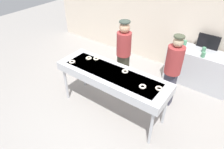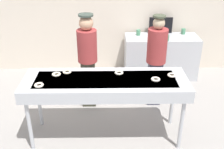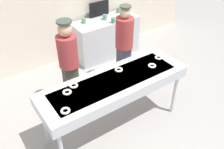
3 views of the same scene
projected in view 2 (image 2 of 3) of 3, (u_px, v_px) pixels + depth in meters
The scene contains 16 objects.
ground_plane at pixel (106, 135), 4.30m from camera, with size 16.00×16.00×0.00m, color #9E9993.
fryer_conveyor at pixel (106, 85), 3.89m from camera, with size 2.36×0.76×1.00m.
sugar_donut_0 at pixel (67, 72), 4.02m from camera, with size 0.13×0.13×0.03m, color #FDEEC7.
sugar_donut_1 at pixel (119, 73), 4.00m from camera, with size 0.13×0.13×0.03m, color #EFE7CB.
sugar_donut_2 at pixel (56, 74), 3.95m from camera, with size 0.13×0.13×0.03m, color #F8EBC8.
sugar_donut_3 at pixel (156, 79), 3.81m from camera, with size 0.13×0.13×0.03m, color #F2E1CC.
sugar_donut_4 at pixel (39, 85), 3.66m from camera, with size 0.13×0.13×0.03m, color #F7E5CB.
sugar_donut_5 at pixel (172, 75), 3.92m from camera, with size 0.13×0.13×0.03m, color #F6E0C6.
worker_baker at pixel (88, 56), 4.66m from camera, with size 0.34×0.34×1.71m.
worker_assistant at pixel (156, 56), 4.72m from camera, with size 0.34×0.34×1.67m.
prep_counter at pixel (160, 57), 5.97m from camera, with size 1.56×0.63×0.92m, color #B7BABF.
paper_cup_0 at pixel (138, 32), 5.83m from camera, with size 0.09×0.09×0.12m, color #4C8C66.
paper_cup_1 at pixel (167, 38), 5.52m from camera, with size 0.09×0.09×0.12m, color #4C8C66.
paper_cup_2 at pixel (162, 34), 5.74m from camera, with size 0.09×0.09×0.12m, color #4C8C66.
paper_cup_3 at pixel (183, 31), 5.90m from camera, with size 0.09×0.09×0.12m, color #4C8C66.
menu_display at pixel (161, 25), 5.92m from camera, with size 0.51×0.04×0.35m, color black.
Camera 2 is at (0.04, -3.41, 2.80)m, focal length 43.46 mm.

